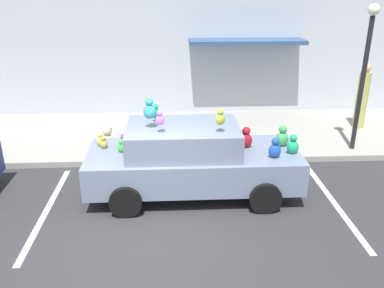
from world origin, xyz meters
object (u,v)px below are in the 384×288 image
Objects in this scene: plush_covered_car at (191,159)px; pedestrian_near_shopfront at (362,98)px; street_lamp_post at (365,63)px; teddy_bear_on_sidewalk at (108,139)px.

plush_covered_car reaches higher than pedestrian_near_shopfront.
street_lamp_post reaches higher than plush_covered_car.
teddy_bear_on_sidewalk is at bearing 133.61° from plush_covered_car.
street_lamp_post is at bearing -2.22° from teddy_bear_on_sidewalk.
plush_covered_car reaches higher than teddy_bear_on_sidewalk.
street_lamp_post is 2.33m from pedestrian_near_shopfront.
plush_covered_car is 6.73× the size of teddy_bear_on_sidewalk.
plush_covered_car is 1.21× the size of street_lamp_post.
street_lamp_post is at bearing 23.82° from plush_covered_car.
plush_covered_car is 6.40m from pedestrian_near_shopfront.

